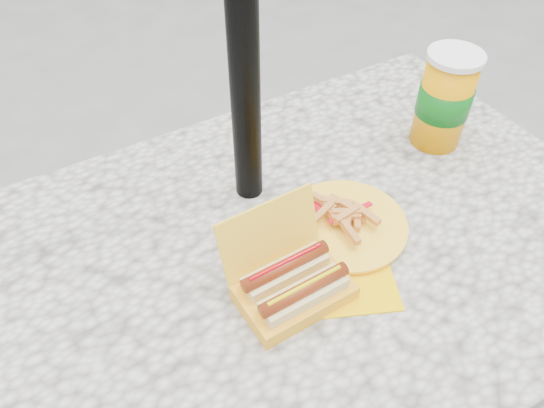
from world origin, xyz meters
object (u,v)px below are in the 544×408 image
umbrella_pole (242,13)px  fries_plate (344,226)px  hotdog_box (292,284)px  soda_cup (444,99)px

umbrella_pole → fries_plate: bearing=-61.7°
hotdog_box → fries_plate: hotdog_box is taller
umbrella_pole → hotdog_box: (-0.06, -0.25, -0.32)m
fries_plate → soda_cup: bearing=20.2°
hotdog_box → fries_plate: size_ratio=0.59×
hotdog_box → soda_cup: bearing=19.8°
hotdog_box → fries_plate: bearing=23.4°
fries_plate → umbrella_pole: bearing=118.3°
umbrella_pole → hotdog_box: size_ratio=12.54×
umbrella_pole → soda_cup: (0.41, -0.06, -0.25)m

